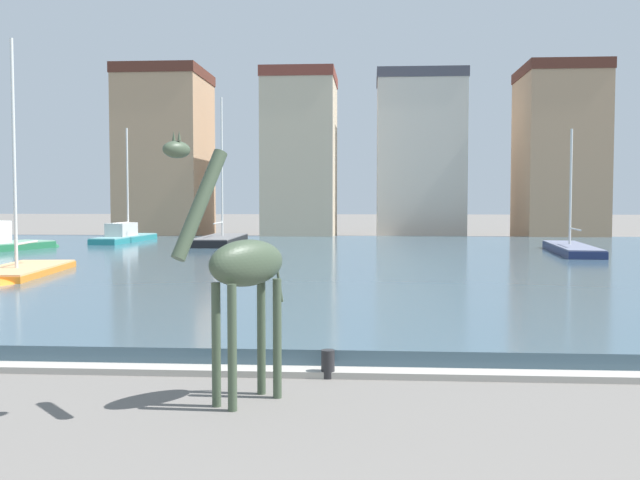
% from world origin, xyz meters
% --- Properties ---
extents(harbor_water, '(86.64, 41.80, 0.41)m').
position_xyz_m(harbor_water, '(0.00, 30.40, 0.21)').
color(harbor_water, '#3D5666').
rests_on(harbor_water, ground).
extents(quay_edge_coping, '(86.64, 0.50, 0.12)m').
position_xyz_m(quay_edge_coping, '(0.00, 9.26, 0.06)').
color(quay_edge_coping, '#ADA89E').
rests_on(quay_edge_coping, ground).
extents(giraffe_statue, '(1.70, 2.07, 4.11)m').
position_xyz_m(giraffe_statue, '(-1.50, 7.38, 2.10)').
color(giraffe_statue, '#3D4C38').
rests_on(giraffe_statue, ground).
extents(sailboat_orange, '(2.83, 7.30, 8.85)m').
position_xyz_m(sailboat_orange, '(-12.20, 21.55, 0.39)').
color(sailboat_orange, orange).
rests_on(sailboat_orange, ground).
extents(sailboat_black, '(2.37, 9.31, 9.42)m').
position_xyz_m(sailboat_black, '(-8.72, 41.42, 0.47)').
color(sailboat_black, black).
rests_on(sailboat_black, ground).
extents(sailboat_navy, '(2.51, 9.77, 6.78)m').
position_xyz_m(sailboat_navy, '(10.81, 35.33, 0.43)').
color(sailboat_navy, navy).
rests_on(sailboat_navy, ground).
extents(sailboat_teal, '(2.06, 8.68, 7.77)m').
position_xyz_m(sailboat_teal, '(-15.34, 43.14, 0.56)').
color(sailboat_teal, teal).
rests_on(sailboat_teal, ground).
extents(mooring_bollard, '(0.24, 0.24, 0.50)m').
position_xyz_m(mooring_bollard, '(-0.27, 9.11, 0.25)').
color(mooring_bollard, '#232326').
rests_on(mooring_bollard, ground).
extents(townhouse_corner_house, '(6.48, 7.82, 13.38)m').
position_xyz_m(townhouse_corner_house, '(-15.85, 53.97, 6.71)').
color(townhouse_corner_house, tan).
rests_on(townhouse_corner_house, ground).
extents(townhouse_tall_gabled, '(5.52, 7.19, 12.95)m').
position_xyz_m(townhouse_tall_gabled, '(-5.02, 53.39, 6.49)').
color(townhouse_tall_gabled, '#C6B293').
rests_on(townhouse_tall_gabled, ground).
extents(townhouse_wide_warehouse, '(7.08, 6.05, 13.37)m').
position_xyz_m(townhouse_wide_warehouse, '(4.45, 56.51, 6.70)').
color(townhouse_wide_warehouse, beige).
rests_on(townhouse_wide_warehouse, ground).
extents(townhouse_end_terrace, '(5.98, 7.62, 13.30)m').
position_xyz_m(townhouse_end_terrace, '(14.91, 54.13, 6.67)').
color(townhouse_end_terrace, tan).
rests_on(townhouse_end_terrace, ground).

